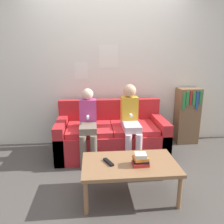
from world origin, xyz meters
TOP-DOWN VIEW (x-y plane):
  - ground_plane at (0.00, 0.00)m, footprint 10.00×10.00m
  - wall_back at (-0.00, 1.01)m, footprint 8.00×0.07m
  - couch at (0.00, 0.51)m, footprint 1.61×0.80m
  - coffee_table at (0.10, -0.56)m, footprint 0.99×0.59m
  - person_left at (-0.34, 0.32)m, footprint 0.24×0.55m
  - person_right at (0.26, 0.33)m, footprint 0.24×0.55m
  - tv_remote at (-0.12, -0.55)m, footprint 0.11×0.17m
  - book_stack at (0.20, -0.62)m, footprint 0.17×0.15m
  - bookshelf at (1.32, 0.82)m, footprint 0.37×0.28m

SIDE VIEW (x-z plane):
  - ground_plane at x=0.00m, z-range 0.00..0.00m
  - couch at x=0.00m, z-range -0.12..0.66m
  - coffee_table at x=0.10m, z-range 0.15..0.54m
  - tv_remote at x=-0.12m, z-range 0.39..0.41m
  - book_stack at x=0.20m, z-range 0.38..0.51m
  - bookshelf at x=1.32m, z-range 0.00..0.94m
  - person_left at x=-0.34m, z-range 0.06..1.08m
  - person_right at x=0.26m, z-range 0.07..1.14m
  - wall_back at x=0.00m, z-range 0.00..2.60m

